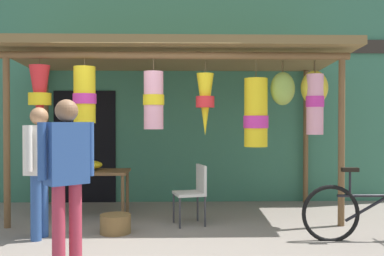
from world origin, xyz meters
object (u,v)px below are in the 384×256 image
(vendor_in_orange, at_px, (39,161))
(customer_foreground, at_px, (67,168))
(display_table, at_px, (87,176))
(flower_heap_on_table, at_px, (83,165))
(folding_chair, at_px, (194,189))
(parked_bicycle, at_px, (373,212))
(wicker_basket_spare, at_px, (115,224))

(vendor_in_orange, relative_size, customer_foreground, 0.97)
(display_table, bearing_deg, vendor_in_orange, -105.87)
(flower_heap_on_table, height_order, folding_chair, flower_heap_on_table)
(parked_bicycle, bearing_deg, customer_foreground, -166.11)
(wicker_basket_spare, xyz_separation_m, vendor_in_orange, (-0.90, -0.24, 0.84))
(parked_bicycle, height_order, vendor_in_orange, vendor_in_orange)
(wicker_basket_spare, bearing_deg, parked_bicycle, -7.80)
(flower_heap_on_table, relative_size, folding_chair, 0.72)
(display_table, distance_m, customer_foreground, 2.28)
(display_table, bearing_deg, parked_bicycle, -19.98)
(flower_heap_on_table, distance_m, folding_chair, 1.78)
(display_table, bearing_deg, wicker_basket_spare, -58.63)
(wicker_basket_spare, xyz_separation_m, customer_foreground, (-0.29, -1.30, 0.87))
(vendor_in_orange, bearing_deg, folding_chair, 20.07)
(folding_chair, relative_size, parked_bicycle, 0.48)
(vendor_in_orange, xyz_separation_m, customer_foreground, (0.61, -1.06, 0.03))
(customer_foreground, bearing_deg, parked_bicycle, 13.89)
(display_table, xyz_separation_m, wicker_basket_spare, (0.57, -0.93, -0.51))
(customer_foreground, bearing_deg, flower_heap_on_table, 98.51)
(display_table, xyz_separation_m, vendor_in_orange, (-0.33, -1.17, 0.33))
(folding_chair, xyz_separation_m, vendor_in_orange, (-1.94, -0.71, 0.46))
(parked_bicycle, bearing_deg, flower_heap_on_table, 159.51)
(wicker_basket_spare, distance_m, parked_bicycle, 3.24)
(parked_bicycle, bearing_deg, wicker_basket_spare, 172.20)
(parked_bicycle, bearing_deg, display_table, 160.02)
(parked_bicycle, distance_m, customer_foreground, 3.65)
(folding_chair, bearing_deg, wicker_basket_spare, -155.90)
(folding_chair, xyz_separation_m, customer_foreground, (-1.33, -1.77, 0.49))
(customer_foreground, bearing_deg, display_table, 97.04)
(folding_chair, height_order, vendor_in_orange, vendor_in_orange)
(display_table, relative_size, parked_bicycle, 0.72)
(vendor_in_orange, bearing_deg, customer_foreground, -60.02)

